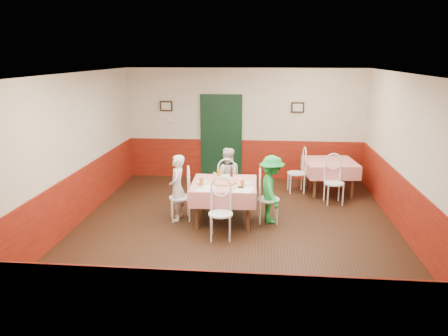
# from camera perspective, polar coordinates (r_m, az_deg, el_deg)

# --- Properties ---
(floor) EXTENTS (7.00, 7.00, 0.00)m
(floor) POSITION_cam_1_polar(r_m,az_deg,el_deg) (8.10, 1.42, -8.04)
(floor) COLOR black
(floor) RESTS_ON ground
(ceiling) EXTENTS (7.00, 7.00, 0.00)m
(ceiling) POSITION_cam_1_polar(r_m,az_deg,el_deg) (7.48, 1.56, 12.17)
(ceiling) COLOR white
(ceiling) RESTS_ON back_wall
(back_wall) EXTENTS (6.00, 0.10, 2.80)m
(back_wall) POSITION_cam_1_polar(r_m,az_deg,el_deg) (11.10, 2.74, 5.70)
(back_wall) COLOR beige
(back_wall) RESTS_ON ground
(front_wall) EXTENTS (6.00, 0.10, 2.80)m
(front_wall) POSITION_cam_1_polar(r_m,az_deg,el_deg) (4.34, -1.74, -8.71)
(front_wall) COLOR beige
(front_wall) RESTS_ON ground
(left_wall) EXTENTS (0.10, 7.00, 2.80)m
(left_wall) POSITION_cam_1_polar(r_m,az_deg,el_deg) (8.42, -19.35, 2.00)
(left_wall) COLOR beige
(left_wall) RESTS_ON ground
(right_wall) EXTENTS (0.10, 7.00, 2.80)m
(right_wall) POSITION_cam_1_polar(r_m,az_deg,el_deg) (8.05, 23.32, 1.07)
(right_wall) COLOR beige
(right_wall) RESTS_ON ground
(wainscot_back) EXTENTS (6.00, 0.03, 1.00)m
(wainscot_back) POSITION_cam_1_polar(r_m,az_deg,el_deg) (11.26, 2.68, 1.16)
(wainscot_back) COLOR maroon
(wainscot_back) RESTS_ON ground
(wainscot_front) EXTENTS (6.00, 0.03, 1.00)m
(wainscot_front) POSITION_cam_1_polar(r_m,az_deg,el_deg) (4.79, -1.63, -18.58)
(wainscot_front) COLOR maroon
(wainscot_front) RESTS_ON ground
(wainscot_left) EXTENTS (0.03, 7.00, 1.00)m
(wainscot_left) POSITION_cam_1_polar(r_m,az_deg,el_deg) (8.64, -18.76, -3.83)
(wainscot_left) COLOR maroon
(wainscot_left) RESTS_ON ground
(wainscot_right) EXTENTS (0.03, 7.00, 1.00)m
(wainscot_right) POSITION_cam_1_polar(r_m,az_deg,el_deg) (8.28, 22.59, -4.98)
(wainscot_right) COLOR maroon
(wainscot_right) RESTS_ON ground
(door) EXTENTS (0.96, 0.06, 2.10)m
(door) POSITION_cam_1_polar(r_m,az_deg,el_deg) (11.16, -0.38, 3.93)
(door) COLOR black
(door) RESTS_ON ground
(picture_left) EXTENTS (0.32, 0.03, 0.26)m
(picture_left) POSITION_cam_1_polar(r_m,az_deg,el_deg) (11.26, -7.56, 8.03)
(picture_left) COLOR black
(picture_left) RESTS_ON back_wall
(picture_right) EXTENTS (0.32, 0.03, 0.26)m
(picture_right) POSITION_cam_1_polar(r_m,az_deg,el_deg) (11.01, 9.60, 7.80)
(picture_right) COLOR black
(picture_right) RESTS_ON back_wall
(thermostat) EXTENTS (0.10, 0.03, 0.10)m
(thermostat) POSITION_cam_1_polar(r_m,az_deg,el_deg) (11.29, -7.00, 6.27)
(thermostat) COLOR white
(thermostat) RESTS_ON back_wall
(main_table) EXTENTS (1.25, 1.25, 0.77)m
(main_table) POSITION_cam_1_polar(r_m,az_deg,el_deg) (8.39, 0.00, -4.46)
(main_table) COLOR red
(main_table) RESTS_ON ground
(second_table) EXTENTS (1.24, 1.24, 0.77)m
(second_table) POSITION_cam_1_polar(r_m,az_deg,el_deg) (10.35, 13.56, -1.17)
(second_table) COLOR red
(second_table) RESTS_ON ground
(chair_left) EXTENTS (0.51, 0.51, 0.90)m
(chair_left) POSITION_cam_1_polar(r_m,az_deg,el_deg) (8.47, -5.76, -3.83)
(chair_left) COLOR white
(chair_left) RESTS_ON ground
(chair_right) EXTENTS (0.43, 0.43, 0.90)m
(chair_right) POSITION_cam_1_polar(r_m,az_deg,el_deg) (8.36, 5.84, -4.08)
(chair_right) COLOR white
(chair_right) RESTS_ON ground
(chair_far) EXTENTS (0.44, 0.44, 0.90)m
(chair_far) POSITION_cam_1_polar(r_m,az_deg,el_deg) (9.18, 0.36, -2.29)
(chair_far) COLOR white
(chair_far) RESTS_ON ground
(chair_near) EXTENTS (0.45, 0.45, 0.90)m
(chair_near) POSITION_cam_1_polar(r_m,az_deg,el_deg) (7.57, -0.44, -6.03)
(chair_near) COLOR white
(chair_near) RESTS_ON ground
(chair_second_a) EXTENTS (0.46, 0.46, 0.90)m
(chair_second_a) POSITION_cam_1_polar(r_m,az_deg,el_deg) (10.25, 9.44, -0.67)
(chair_second_a) COLOR white
(chair_second_a) RESTS_ON ground
(chair_second_b) EXTENTS (0.46, 0.46, 0.90)m
(chair_second_b) POSITION_cam_1_polar(r_m,az_deg,el_deg) (9.62, 14.19, -1.95)
(chair_second_b) COLOR white
(chair_second_b) RESTS_ON ground
(pizza) EXTENTS (0.43, 0.43, 0.03)m
(pizza) POSITION_cam_1_polar(r_m,az_deg,el_deg) (8.23, 0.06, -1.94)
(pizza) COLOR #B74723
(pizza) RESTS_ON main_table
(plate_left) EXTENTS (0.26, 0.26, 0.01)m
(plate_left) POSITION_cam_1_polar(r_m,az_deg,el_deg) (8.30, -2.86, -1.85)
(plate_left) COLOR white
(plate_left) RESTS_ON main_table
(plate_right) EXTENTS (0.26, 0.26, 0.01)m
(plate_right) POSITION_cam_1_polar(r_m,az_deg,el_deg) (8.26, 3.08, -1.95)
(plate_right) COLOR white
(plate_right) RESTS_ON main_table
(plate_far) EXTENTS (0.26, 0.26, 0.01)m
(plate_far) POSITION_cam_1_polar(r_m,az_deg,el_deg) (8.68, 0.19, -1.11)
(plate_far) COLOR white
(plate_far) RESTS_ON main_table
(glass_a) EXTENTS (0.08, 0.08, 0.14)m
(glass_a) POSITION_cam_1_polar(r_m,az_deg,el_deg) (8.07, -2.98, -1.87)
(glass_a) COLOR #BF7219
(glass_a) RESTS_ON main_table
(glass_b) EXTENTS (0.07, 0.07, 0.12)m
(glass_b) POSITION_cam_1_polar(r_m,az_deg,el_deg) (8.01, 2.45, -2.06)
(glass_b) COLOR #BF7219
(glass_b) RESTS_ON main_table
(glass_c) EXTENTS (0.08, 0.08, 0.15)m
(glass_c) POSITION_cam_1_polar(r_m,az_deg,el_deg) (8.67, -0.66, -0.67)
(glass_c) COLOR #BF7219
(glass_c) RESTS_ON main_table
(beer_bottle) EXTENTS (0.06, 0.06, 0.20)m
(beer_bottle) POSITION_cam_1_polar(r_m,az_deg,el_deg) (8.64, 0.97, -0.55)
(beer_bottle) COLOR #381C0A
(beer_bottle) RESTS_ON main_table
(shaker_a) EXTENTS (0.04, 0.04, 0.09)m
(shaker_a) POSITION_cam_1_polar(r_m,az_deg,el_deg) (7.89, -3.41, -2.46)
(shaker_a) COLOR silver
(shaker_a) RESTS_ON main_table
(shaker_b) EXTENTS (0.04, 0.04, 0.09)m
(shaker_b) POSITION_cam_1_polar(r_m,az_deg,el_deg) (7.86, -2.95, -2.53)
(shaker_b) COLOR silver
(shaker_b) RESTS_ON main_table
(shaker_c) EXTENTS (0.04, 0.04, 0.09)m
(shaker_c) POSITION_cam_1_polar(r_m,az_deg,el_deg) (7.95, -3.35, -2.33)
(shaker_c) COLOR #B23319
(shaker_c) RESTS_ON main_table
(menu_left) EXTENTS (0.36, 0.44, 0.00)m
(menu_left) POSITION_cam_1_polar(r_m,az_deg,el_deg) (7.94, -2.56, -2.66)
(menu_left) COLOR white
(menu_left) RESTS_ON main_table
(menu_right) EXTENTS (0.37, 0.45, 0.00)m
(menu_right) POSITION_cam_1_polar(r_m,az_deg,el_deg) (7.87, 2.65, -2.83)
(menu_right) COLOR white
(menu_right) RESTS_ON main_table
(wallet) EXTENTS (0.11, 0.09, 0.02)m
(wallet) POSITION_cam_1_polar(r_m,az_deg,el_deg) (7.97, 2.19, -2.53)
(wallet) COLOR black
(wallet) RESTS_ON main_table
(diner_left) EXTENTS (0.33, 0.48, 1.28)m
(diner_left) POSITION_cam_1_polar(r_m,az_deg,el_deg) (8.42, -6.13, -2.58)
(diner_left) COLOR gray
(diner_left) RESTS_ON ground
(diner_far) EXTENTS (0.63, 0.50, 1.25)m
(diner_far) POSITION_cam_1_polar(r_m,az_deg,el_deg) (9.18, 0.38, -1.16)
(diner_far) COLOR gray
(diner_far) RESTS_ON ground
(diner_right) EXTENTS (0.61, 0.91, 1.30)m
(diner_right) POSITION_cam_1_polar(r_m,az_deg,el_deg) (8.30, 6.22, -2.78)
(diner_right) COLOR gray
(diner_right) RESTS_ON ground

